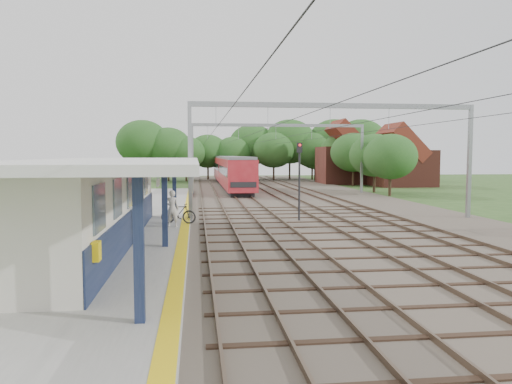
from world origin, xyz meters
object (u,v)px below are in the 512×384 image
bicycle (178,213)px  signal_post (299,171)px  person (172,208)px  train (230,170)px

bicycle → signal_post: bearing=-61.5°
person → signal_post: 8.19m
bicycle → signal_post: 7.64m
person → train: 36.35m
bicycle → train: 35.26m
train → signal_post: signal_post is taller
train → person: bearing=-98.5°
person → bicycle: person is taller
bicycle → person: bearing=175.5°
train → signal_post: (1.85, -32.49, 0.98)m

